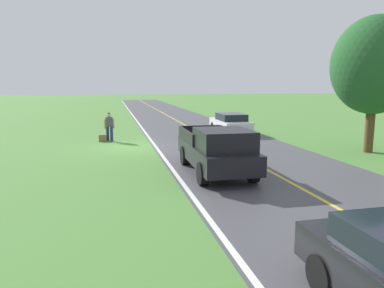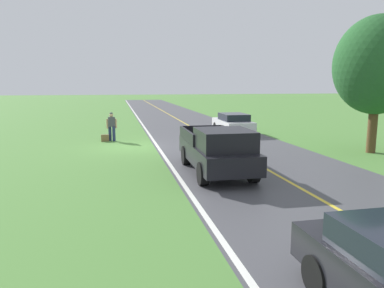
{
  "view_description": "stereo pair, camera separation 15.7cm",
  "coord_description": "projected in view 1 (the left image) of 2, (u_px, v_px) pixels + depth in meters",
  "views": [
    {
      "loc": [
        1.03,
        20.0,
        3.41
      ],
      "look_at": [
        -1.59,
        8.29,
        1.43
      ],
      "focal_mm": 34.03,
      "sensor_mm": 36.0,
      "label": 1
    },
    {
      "loc": [
        0.88,
        20.04,
        3.41
      ],
      "look_at": [
        -1.59,
        8.29,
        1.43
      ],
      "focal_mm": 34.03,
      "sensor_mm": 36.0,
      "label": 2
    }
  ],
  "objects": [
    {
      "name": "ground_plane",
      "position": [
        131.0,
        147.0,
        20.04
      ],
      "size": [
        200.0,
        200.0,
        0.0
      ],
      "primitive_type": "plane",
      "color": "#4C7F38"
    },
    {
      "name": "hitchhiker_walking",
      "position": [
        109.0,
        125.0,
        21.84
      ],
      "size": [
        0.62,
        0.51,
        1.75
      ],
      "color": "navy",
      "rests_on": "ground"
    },
    {
      "name": "pickup_truck_passing",
      "position": [
        217.0,
        149.0,
        13.82
      ],
      "size": [
        2.16,
        5.43,
        1.82
      ],
      "color": "black",
      "rests_on": "ground"
    },
    {
      "name": "sedan_near_oncoming",
      "position": [
        230.0,
        123.0,
        25.18
      ],
      "size": [
        1.99,
        4.43,
        1.41
      ],
      "color": "silver",
      "rests_on": "ground"
    },
    {
      "name": "lane_centre_line",
      "position": [
        219.0,
        143.0,
        21.12
      ],
      "size": [
        0.14,
        117.6,
        0.0
      ],
      "primitive_type": "cube",
      "color": "gold",
      "rests_on": "ground"
    },
    {
      "name": "tree_far_side_near",
      "position": [
        375.0,
        66.0,
        17.74
      ],
      "size": [
        4.15,
        4.15,
        6.71
      ],
      "color": "brown",
      "rests_on": "ground"
    },
    {
      "name": "road_surface",
      "position": [
        219.0,
        143.0,
        21.12
      ],
      "size": [
        7.78,
        120.0,
        0.0
      ],
      "primitive_type": "cube",
      "color": "#47474C",
      "rests_on": "ground"
    },
    {
      "name": "lane_edge_line",
      "position": [
        155.0,
        146.0,
        20.32
      ],
      "size": [
        0.16,
        117.6,
        0.0
      ],
      "primitive_type": "cube",
      "color": "silver",
      "rests_on": "ground"
    },
    {
      "name": "suitcase_carried",
      "position": [
        103.0,
        138.0,
        21.78
      ],
      "size": [
        0.47,
        0.23,
        0.41
      ],
      "primitive_type": "cube",
      "rotation": [
        0.0,
        0.0,
        1.64
      ],
      "color": "brown",
      "rests_on": "ground"
    }
  ]
}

